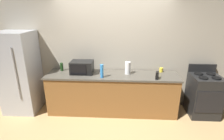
# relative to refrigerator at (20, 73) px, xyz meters

# --- Properties ---
(ground_plane) EXTENTS (8.00, 8.00, 0.00)m
(ground_plane) POSITION_rel_refrigerator_xyz_m (2.05, -0.40, -0.90)
(ground_plane) COLOR tan
(back_wall) EXTENTS (6.40, 0.10, 2.70)m
(back_wall) POSITION_rel_refrigerator_xyz_m (2.05, 0.41, 0.45)
(back_wall) COLOR #B2A893
(back_wall) RESTS_ON ground_plane
(counter_run) EXTENTS (2.84, 0.64, 0.90)m
(counter_run) POSITION_rel_refrigerator_xyz_m (2.05, 0.00, -0.45)
(counter_run) COLOR brown
(counter_run) RESTS_ON ground_plane
(refrigerator) EXTENTS (0.72, 0.73, 1.80)m
(refrigerator) POSITION_rel_refrigerator_xyz_m (0.00, 0.00, 0.00)
(refrigerator) COLOR #B7BABF
(refrigerator) RESTS_ON ground_plane
(stove_range) EXTENTS (0.60, 0.61, 1.08)m
(stove_range) POSITION_rel_refrigerator_xyz_m (4.05, 0.00, -0.44)
(stove_range) COLOR black
(stove_range) RESTS_ON ground_plane
(microwave) EXTENTS (0.48, 0.35, 0.27)m
(microwave) POSITION_rel_refrigerator_xyz_m (1.39, 0.05, 0.13)
(microwave) COLOR black
(microwave) RESTS_ON counter_run
(paper_towel_roll) EXTENTS (0.12, 0.12, 0.27)m
(paper_towel_roll) POSITION_rel_refrigerator_xyz_m (2.39, 0.05, 0.13)
(paper_towel_roll) COLOR white
(paper_towel_roll) RESTS_ON counter_run
(cordless_phone) EXTENTS (0.08, 0.12, 0.15)m
(cordless_phone) POSITION_rel_refrigerator_xyz_m (2.97, -0.20, 0.07)
(cordless_phone) COLOR black
(cordless_phone) RESTS_ON counter_run
(bottle_spray_cleaner) EXTENTS (0.07, 0.07, 0.28)m
(bottle_spray_cleaner) POSITION_rel_refrigerator_xyz_m (1.85, -0.19, 0.14)
(bottle_spray_cleaner) COLOR #338CE5
(bottle_spray_cleaner) RESTS_ON counter_run
(bottle_wine) EXTENTS (0.07, 0.07, 0.18)m
(bottle_wine) POSITION_rel_refrigerator_xyz_m (0.89, 0.18, 0.09)
(bottle_wine) COLOR #1E3F19
(bottle_wine) RESTS_ON counter_run
(mug_yellow) EXTENTS (0.08, 0.08, 0.10)m
(mug_yellow) POSITION_rel_refrigerator_xyz_m (3.14, 0.22, 0.05)
(mug_yellow) COLOR yellow
(mug_yellow) RESTS_ON counter_run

